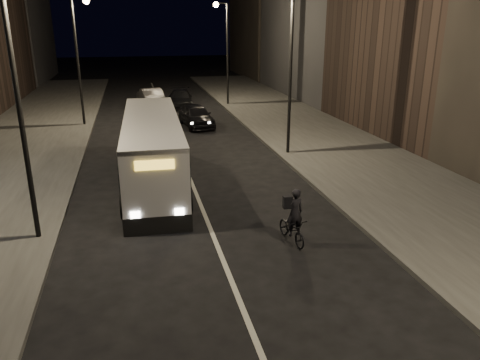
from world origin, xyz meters
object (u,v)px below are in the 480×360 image
car_far (180,99)px  car_near (196,116)px  streetlight_right_far (224,40)px  streetlight_right_mid (286,52)px  streetlight_left_near (24,73)px  car_mid (150,97)px  cyclist_on_bicycle (293,224)px  streetlight_left_far (80,45)px  city_bus (153,148)px

car_far → car_near: bearing=-82.7°
streetlight_right_far → streetlight_right_mid: bearing=-90.0°
streetlight_right_far → streetlight_left_near: size_ratio=1.00×
streetlight_right_far → car_mid: size_ratio=1.74×
cyclist_on_bicycle → car_mid: (-3.22, 27.18, 0.14)m
streetlight_left_far → streetlight_right_mid: bearing=-43.2°
city_bus → car_mid: city_bus is taller
streetlight_left_near → streetlight_left_far: same height
streetlight_left_far → car_mid: (4.52, 7.20, -4.59)m
car_mid → car_far: 2.61m
streetlight_left_near → streetlight_right_mid: bearing=36.9°
streetlight_left_far → car_mid: size_ratio=1.74×
streetlight_right_far → car_near: (-3.50, -7.75, -4.61)m
streetlight_right_mid → cyclist_on_bicycle: streetlight_right_mid is taller
cyclist_on_bicycle → car_mid: bearing=87.6°
streetlight_left_near → cyclist_on_bicycle: bearing=-14.3°
cyclist_on_bicycle → car_far: bearing=82.6°
streetlight_right_mid → streetlight_right_far: (0.00, 16.00, 0.00)m
cyclist_on_bicycle → car_near: cyclist_on_bicycle is taller
streetlight_right_mid → streetlight_left_far: 14.62m
streetlight_right_mid → car_far: 17.27m
cyclist_on_bicycle → car_far: 26.19m
car_near → city_bus: bearing=-114.0°
streetlight_right_mid → car_far: (-3.73, 16.21, -4.67)m
city_bus → car_near: city_bus is taller
cyclist_on_bicycle → streetlight_right_far: bearing=74.5°
streetlight_left_near → car_near: bearing=66.2°
streetlight_right_far → streetlight_left_far: bearing=-150.6°
cyclist_on_bicycle → city_bus: bearing=110.7°
city_bus → cyclist_on_bicycle: city_bus is taller
streetlight_right_far → city_bus: (-6.93, -18.98, -3.77)m
streetlight_right_mid → car_near: streetlight_right_mid is taller
streetlight_right_mid → city_bus: size_ratio=0.74×
streetlight_right_far → car_far: streetlight_right_far is taller
streetlight_right_mid → cyclist_on_bicycle: size_ratio=4.29×
car_far → city_bus: bearing=-93.8°
city_bus → car_far: 19.48m
car_mid → car_far: car_mid is taller
cyclist_on_bicycle → car_near: 18.23m
streetlight_left_far → car_far: (6.93, 6.21, -4.67)m
car_near → car_mid: bearing=99.4°
car_mid → city_bus: bearing=80.3°
streetlight_left_near → streetlight_left_far: 18.00m
streetlight_right_mid → car_near: 10.08m
streetlight_right_mid → streetlight_left_near: 13.33m
city_bus → cyclist_on_bicycle: 8.12m
streetlight_left_far → city_bus: bearing=-74.0°
city_bus → streetlight_left_near: bearing=-124.9°
car_near → streetlight_right_far: bearing=58.6°
city_bus → car_far: bearing=82.3°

